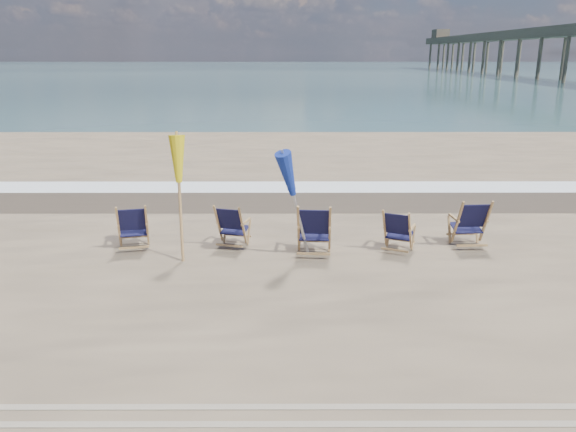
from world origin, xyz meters
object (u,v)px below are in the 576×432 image
Objects in this scene: beach_chair_0 at (147,226)px; beach_chair_3 at (410,233)px; beach_chair_2 at (330,231)px; fishing_pier at (560,46)px; beach_chair_1 at (243,227)px; umbrella_blue at (297,172)px; beach_chair_4 at (486,223)px; umbrella_yellow at (178,166)px.

beach_chair_0 reaches higher than beach_chair_3.
beach_chair_2 is 80.72m from fishing_pier.
beach_chair_1 is (1.87, 0.00, -0.02)m from beach_chair_0.
fishing_pier is at bearing -103.54° from beach_chair_1.
beach_chair_0 is at bearing 169.62° from umbrella_blue.
beach_chair_4 is at bearing -166.25° from beach_chair_2.
beach_chair_0 is 1.60m from umbrella_yellow.
beach_chair_2 is at bearing 179.89° from beach_chair_1.
beach_chair_1 is at bearing 26.24° from umbrella_yellow.
beach_chair_2 reaches higher than beach_chair_0.
fishing_pier reaches higher than beach_chair_3.
beach_chair_3 is 79.90m from fishing_pier.
beach_chair_0 is 1.87m from beach_chair_1.
beach_chair_4 is at bearing 9.06° from umbrella_blue.
beach_chair_4 is 78.88m from fishing_pier.
fishing_pier is at bearing -118.97° from beach_chair_4.
beach_chair_2 is at bearing 7.50° from umbrella_blue.
beach_chair_4 is 3.94m from umbrella_blue.
beach_chair_4 is 0.47× the size of umbrella_blue.
umbrella_blue is 81.03m from fishing_pier.
fishing_pier is (38.88, 71.05, 4.19)m from beach_chair_1.
fishing_pier reaches higher than umbrella_yellow.
beach_chair_3 is at bearing 9.92° from beach_chair_4.
beach_chair_0 reaches higher than beach_chair_1.
umbrella_blue is at bearing 5.75° from beach_chair_4.
umbrella_blue is (-3.72, -0.59, 1.15)m from beach_chair_4.
fishing_pier reaches higher than beach_chair_4.
beach_chair_3 is at bearing -170.27° from beach_chair_2.
beach_chair_1 is at bearing 167.21° from beach_chair_0.
beach_chair_0 is at bearing -119.83° from fishing_pier.
umbrella_blue is at bearing 156.78° from beach_chair_0.
beach_chair_4 is at bearing -141.97° from beach_chair_3.
beach_chair_4 is (3.10, 0.51, -0.02)m from beach_chair_2.
fishing_pier is at bearing -113.11° from beach_chair_2.
umbrella_yellow is 0.02× the size of fishing_pier.
beach_chair_4 is at bearing -115.67° from fishing_pier.
umbrella_yellow reaches higher than beach_chair_1.
umbrella_blue reaches higher than beach_chair_2.
beach_chair_4 is at bearing -164.16° from beach_chair_1.
beach_chair_1 is at bearing -10.88° from beach_chair_2.
umbrella_yellow is 82.04m from fishing_pier.
beach_chair_4 is (4.77, 0.06, 0.06)m from beach_chair_1.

